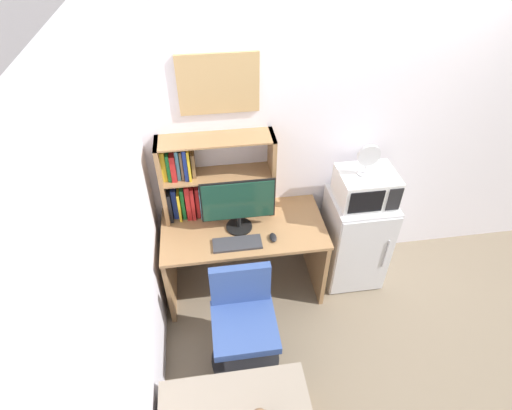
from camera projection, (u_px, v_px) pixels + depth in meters
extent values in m
cube|color=silver|center=(389.00, 136.00, 3.36)|extent=(6.40, 0.04, 2.60)
cube|color=silver|center=(118.00, 339.00, 1.91)|extent=(0.04, 4.40, 2.60)
cube|color=#997047|center=(243.00, 228.00, 3.31)|extent=(1.34, 0.67, 0.03)
cube|color=#997047|center=(170.00, 268.00, 3.48)|extent=(0.04, 0.60, 0.73)
cube|color=#997047|center=(316.00, 252.00, 3.62)|extent=(0.04, 0.60, 0.73)
cube|color=#997047|center=(163.00, 182.00, 3.17)|extent=(0.03, 0.24, 0.72)
cube|color=#997047|center=(271.00, 173.00, 3.26)|extent=(0.03, 0.24, 0.72)
cube|color=#997047|center=(215.00, 139.00, 2.99)|extent=(0.90, 0.24, 0.01)
cube|color=#997047|center=(218.00, 175.00, 3.19)|extent=(0.84, 0.24, 0.01)
cube|color=black|center=(170.00, 203.00, 3.32)|extent=(0.03, 0.20, 0.27)
cube|color=navy|center=(175.00, 201.00, 3.33)|extent=(0.04, 0.14, 0.29)
cube|color=gold|center=(179.00, 202.00, 3.33)|extent=(0.02, 0.20, 0.27)
cube|color=#197233|center=(183.00, 200.00, 3.33)|extent=(0.03, 0.16, 0.30)
cube|color=#B21E1E|center=(188.00, 198.00, 3.32)|extent=(0.04, 0.19, 0.33)
cube|color=#B21E1E|center=(193.00, 199.00, 3.33)|extent=(0.03, 0.19, 0.31)
cube|color=#B21E1E|center=(197.00, 199.00, 3.35)|extent=(0.03, 0.16, 0.29)
cube|color=teal|center=(201.00, 198.00, 3.34)|extent=(0.02, 0.19, 0.31)
cube|color=#B21E1E|center=(205.00, 199.00, 3.37)|extent=(0.03, 0.14, 0.25)
cube|color=gold|center=(164.00, 163.00, 3.08)|extent=(0.03, 0.15, 0.26)
cube|color=#197233|center=(169.00, 164.00, 3.09)|extent=(0.02, 0.17, 0.23)
cube|color=#B21E1E|center=(173.00, 164.00, 3.09)|extent=(0.04, 0.18, 0.23)
cube|color=teal|center=(178.00, 162.00, 3.09)|extent=(0.03, 0.15, 0.26)
cube|color=brown|center=(181.00, 162.00, 3.10)|extent=(0.02, 0.14, 0.24)
cube|color=navy|center=(185.00, 161.00, 3.09)|extent=(0.03, 0.18, 0.27)
cube|color=gold|center=(189.00, 161.00, 3.09)|extent=(0.02, 0.19, 0.27)
cube|color=brown|center=(193.00, 163.00, 3.12)|extent=(0.03, 0.14, 0.21)
cylinder|color=black|center=(239.00, 227.00, 3.29)|extent=(0.21, 0.21, 0.02)
cylinder|color=black|center=(239.00, 222.00, 3.25)|extent=(0.04, 0.04, 0.09)
cube|color=black|center=(238.00, 200.00, 3.12)|extent=(0.58, 0.01, 0.37)
cube|color=#193D2D|center=(238.00, 201.00, 3.11)|extent=(0.56, 0.02, 0.34)
cube|color=#333338|center=(237.00, 244.00, 3.14)|extent=(0.38, 0.15, 0.02)
ellipsoid|color=black|center=(273.00, 237.00, 3.18)|extent=(0.06, 0.10, 0.03)
cube|color=silver|center=(354.00, 238.00, 3.64)|extent=(0.51, 0.49, 0.91)
cube|color=silver|center=(364.00, 259.00, 3.44)|extent=(0.49, 0.01, 0.87)
cylinder|color=#B2B2B7|center=(386.00, 254.00, 3.42)|extent=(0.01, 0.01, 0.32)
cube|color=silver|center=(366.00, 187.00, 3.26)|extent=(0.46, 0.37, 0.26)
cube|color=black|center=(366.00, 202.00, 3.11)|extent=(0.27, 0.01, 0.20)
cube|color=black|center=(395.00, 200.00, 3.13)|extent=(0.11, 0.01, 0.21)
cylinder|color=silver|center=(364.00, 173.00, 3.17)|extent=(0.11, 0.11, 0.01)
cylinder|color=silver|center=(365.00, 169.00, 3.14)|extent=(0.02, 0.02, 0.08)
cylinder|color=silver|center=(369.00, 155.00, 3.05)|extent=(0.18, 0.03, 0.18)
cylinder|color=black|center=(245.00, 358.00, 3.21)|extent=(0.54, 0.54, 0.04)
cylinder|color=black|center=(245.00, 344.00, 3.07)|extent=(0.04, 0.04, 0.43)
cube|color=#334C8C|center=(244.00, 326.00, 2.92)|extent=(0.47, 0.47, 0.07)
cube|color=#334C8C|center=(240.00, 284.00, 2.94)|extent=(0.44, 0.06, 0.36)
cube|color=tan|center=(219.00, 84.00, 2.83)|extent=(0.58, 0.02, 0.44)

